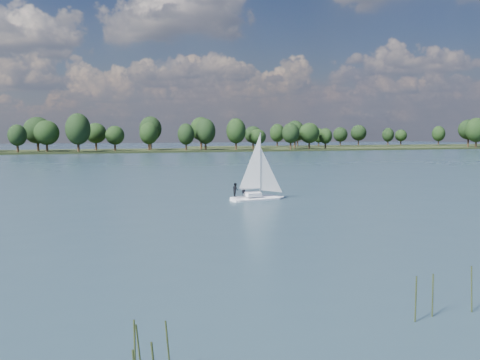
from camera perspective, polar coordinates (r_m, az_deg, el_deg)
name	(u,v)px	position (r m, az deg, el deg)	size (l,w,h in m)	color
ground	(174,166)	(127.03, -7.09, 1.47)	(700.00, 700.00, 0.00)	#233342
far_shore	(112,152)	(237.24, -13.52, 2.94)	(660.00, 40.00, 1.50)	black
far_shore_back	(364,147)	(341.10, 13.11, 3.50)	(220.00, 30.00, 1.40)	black
sailboat	(255,181)	(60.68, 1.65, -0.07)	(6.31, 2.58, 8.06)	white
treeline	(95,133)	(232.91, -15.19, 4.89)	(563.07, 74.60, 18.79)	black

